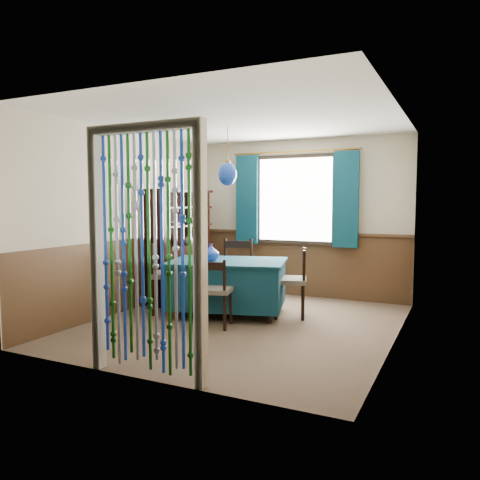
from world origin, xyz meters
The scene contains 22 objects.
floor centered at (0.00, 0.00, 0.00)m, with size 4.00×4.00×0.00m, color brown.
ceiling centered at (0.00, 0.00, 2.50)m, with size 4.00×4.00×0.00m, color silver.
wall_back centered at (0.00, 2.00, 1.25)m, with size 3.60×3.60×0.00m, color #BBB199.
wall_front centered at (0.00, -2.00, 1.25)m, with size 3.60×3.60×0.00m, color #BBB199.
wall_left centered at (-1.80, 0.00, 1.25)m, with size 4.00×4.00×0.00m, color #BBB199.
wall_right centered at (1.80, 0.00, 1.25)m, with size 4.00×4.00×0.00m, color #BBB199.
wainscot_back centered at (0.00, 1.99, 0.50)m, with size 3.60×3.60×0.00m, color #49301B.
wainscot_front centered at (0.00, -1.99, 0.50)m, with size 3.60×3.60×0.00m, color #49301B.
wainscot_left centered at (-1.79, 0.00, 0.50)m, with size 4.00×4.00×0.00m, color #49301B.
wainscot_right centered at (1.79, 0.00, 0.50)m, with size 4.00×4.00×0.00m, color #49301B.
window centered at (0.00, 1.95, 1.55)m, with size 1.32×0.12×1.42m, color black.
doorway centered at (0.00, -1.94, 1.05)m, with size 1.16×0.12×2.18m, color silver, non-canonical shape.
dining_table centered at (-0.40, 0.37, 0.43)m, with size 1.75×1.43×0.73m.
chair_near centered at (-0.26, -0.28, 0.45)m, with size 0.50×0.49×0.84m.
chair_far centered at (-0.58, 0.99, 0.51)m, with size 0.58×0.57×0.96m.
chair_left centered at (-1.23, 0.13, 0.51)m, with size 0.64×0.64×0.97m.
chair_right centered at (0.42, 0.63, 0.48)m, with size 0.54×0.55×0.90m.
sideboard centered at (-1.55, 0.93, 0.59)m, with size 0.58×1.34×1.70m.
pendant_lamp centered at (-0.40, 0.37, 1.89)m, with size 0.25×0.25×0.77m.
vase_table centered at (-0.58, 0.24, 0.84)m, with size 0.20×0.20×0.21m, color #17389F.
bowl_shelf centered at (-1.49, 0.75, 1.19)m, with size 0.23×0.23×0.06m, color beige.
vase_sideboard centered at (-1.49, 1.15, 0.94)m, with size 0.17×0.17×0.18m, color beige.
Camera 1 is at (2.44, -5.16, 1.53)m, focal length 35.00 mm.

